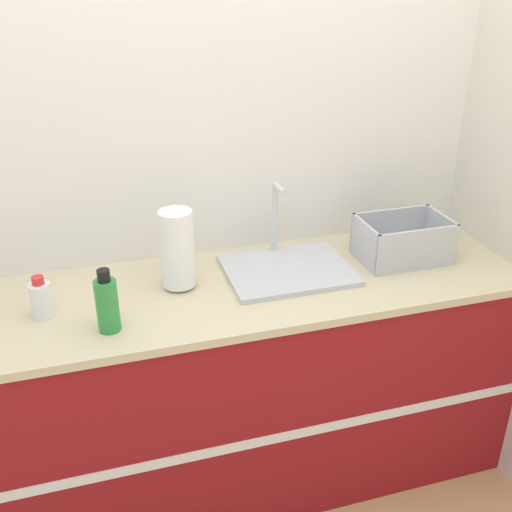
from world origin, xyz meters
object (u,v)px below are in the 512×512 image
object	(u,v)px
paper_towel_roll	(177,249)
bottle_white_spray	(41,299)
sink	(287,267)
dish_rack	(402,244)
bottle_green	(107,304)

from	to	relation	value
paper_towel_roll	bottle_white_spray	bearing A→B (deg)	-171.58
sink	paper_towel_roll	bearing A→B (deg)	179.70
sink	bottle_white_spray	xyz separation A→B (m)	(-0.86, -0.07, 0.04)
sink	dish_rack	world-z (taller)	sink
paper_towel_roll	dish_rack	size ratio (longest dim) A/B	0.86
bottle_white_spray	sink	bearing A→B (deg)	4.36
dish_rack	paper_towel_roll	bearing A→B (deg)	178.32
bottle_white_spray	bottle_green	bearing A→B (deg)	-35.75
sink	dish_rack	xyz separation A→B (m)	(0.46, -0.02, 0.04)
sink	bottle_white_spray	world-z (taller)	sink
sink	paper_towel_roll	distance (m)	0.42
bottle_white_spray	dish_rack	bearing A→B (deg)	1.84
bottle_green	bottle_white_spray	size ratio (longest dim) A/B	1.46
sink	bottle_green	world-z (taller)	sink
paper_towel_roll	bottle_green	size ratio (longest dim) A/B	1.36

